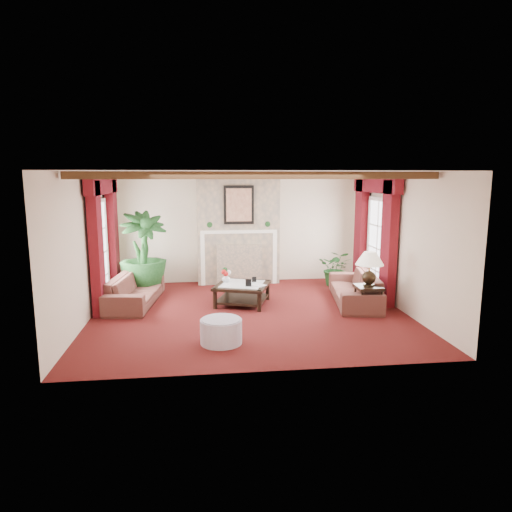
{
  "coord_description": "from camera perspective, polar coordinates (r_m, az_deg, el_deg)",
  "views": [
    {
      "loc": [
        -0.91,
        -8.54,
        2.63
      ],
      "look_at": [
        0.18,
        0.4,
        1.05
      ],
      "focal_mm": 32.0,
      "sensor_mm": 36.0,
      "label": 1
    }
  ],
  "objects": [
    {
      "name": "french_door_left",
      "position": [
        9.78,
        -19.22,
        6.5
      ],
      "size": [
        0.1,
        1.1,
        2.16
      ],
      "primitive_type": null,
      "color": "white",
      "rests_on": "ground"
    },
    {
      "name": "ottoman",
      "position": [
        7.36,
        -4.37,
        -9.38
      ],
      "size": [
        0.67,
        0.67,
        0.39
      ],
      "primitive_type": "cylinder",
      "color": "#AEA8BF",
      "rests_on": "ground"
    },
    {
      "name": "sofa_right",
      "position": [
        9.78,
        12.25,
        -3.34
      ],
      "size": [
        2.33,
        1.31,
        0.83
      ],
      "primitive_type": "imported",
      "rotation": [
        0.0,
        0.0,
        -1.74
      ],
      "color": "#3E111D",
      "rests_on": "ground"
    },
    {
      "name": "side_table",
      "position": [
        9.06,
        13.82,
        -5.35
      ],
      "size": [
        0.6,
        0.6,
        0.56
      ],
      "primitive_type": null,
      "rotation": [
        0.0,
        0.0,
        0.32
      ],
      "color": "black",
      "rests_on": "ground"
    },
    {
      "name": "ceiling_beams",
      "position": [
        8.59,
        -0.87,
        10.04
      ],
      "size": [
        6.0,
        3.0,
        0.12
      ],
      "primitive_type": null,
      "color": "#3C2313",
      "rests_on": "ceiling"
    },
    {
      "name": "floor",
      "position": [
        8.98,
        -0.83,
        -7.04
      ],
      "size": [
        6.0,
        6.0,
        0.0
      ],
      "primitive_type": "plane",
      "color": "#3F0B0C",
      "rests_on": "ground"
    },
    {
      "name": "curtains_right",
      "position": [
        10.26,
        14.82,
        9.21
      ],
      "size": [
        0.2,
        2.4,
        2.55
      ],
      "primitive_type": null,
      "color": "#460913",
      "rests_on": "ground"
    },
    {
      "name": "coffee_table",
      "position": [
        9.5,
        -1.73,
        -4.78
      ],
      "size": [
        1.32,
        1.32,
        0.42
      ],
      "primitive_type": null,
      "rotation": [
        0.0,
        0.0,
        -0.33
      ],
      "color": "black",
      "rests_on": "ground"
    },
    {
      "name": "photo_frame_b",
      "position": [
        9.57,
        -0.24,
        -2.97
      ],
      "size": [
        0.09,
        0.04,
        0.12
      ],
      "primitive_type": null,
      "rotation": [
        0.0,
        0.0,
        0.19
      ],
      "color": "black",
      "rests_on": "coffee_table"
    },
    {
      "name": "photo_frame_a",
      "position": [
        9.19,
        -0.95,
        -3.39
      ],
      "size": [
        0.12,
        0.05,
        0.16
      ],
      "primitive_type": null,
      "rotation": [
        0.0,
        0.0,
        -0.26
      ],
      "color": "black",
      "rests_on": "coffee_table"
    },
    {
      "name": "small_plant",
      "position": [
        11.2,
        9.94,
        -1.98
      ],
      "size": [
        1.46,
        1.48,
        0.68
      ],
      "primitive_type": "imported",
      "rotation": [
        0.0,
        0.0,
        -0.45
      ],
      "color": "black",
      "rests_on": "ground"
    },
    {
      "name": "right_wall",
      "position": [
        9.48,
        17.5,
        1.75
      ],
      "size": [
        0.02,
        5.5,
        2.7
      ],
      "primitive_type": "cube",
      "color": "beige",
      "rests_on": "ground"
    },
    {
      "name": "back_wall",
      "position": [
        11.4,
        -2.32,
        3.52
      ],
      "size": [
        6.0,
        0.02,
        2.7
      ],
      "primitive_type": "cube",
      "color": "beige",
      "rests_on": "ground"
    },
    {
      "name": "book",
      "position": [
        9.18,
        -0.23,
        -2.94
      ],
      "size": [
        0.25,
        0.24,
        0.31
      ],
      "primitive_type": "imported",
      "rotation": [
        0.0,
        0.0,
        0.69
      ],
      "color": "black",
      "rests_on": "coffee_table"
    },
    {
      "name": "table_lamp",
      "position": [
        8.92,
        13.98,
        -1.52
      ],
      "size": [
        0.53,
        0.53,
        0.68
      ],
      "primitive_type": null,
      "color": "black",
      "rests_on": "side_table"
    },
    {
      "name": "fireplace",
      "position": [
        11.13,
        -2.28,
        10.33
      ],
      "size": [
        2.0,
        0.52,
        2.7
      ],
      "primitive_type": null,
      "color": "tan",
      "rests_on": "ground"
    },
    {
      "name": "curtains_left",
      "position": [
        9.74,
        -18.72,
        8.99
      ],
      "size": [
        0.2,
        2.4,
        2.55
      ],
      "primitive_type": null,
      "color": "#460913",
      "rests_on": "ground"
    },
    {
      "name": "french_door_right",
      "position": [
        10.31,
        15.29,
        6.85
      ],
      "size": [
        0.1,
        1.1,
        2.16
      ],
      "primitive_type": null,
      "color": "white",
      "rests_on": "ground"
    },
    {
      "name": "sofa_left",
      "position": [
        9.78,
        -14.89,
        -3.52
      ],
      "size": [
        2.21,
        1.09,
        0.81
      ],
      "primitive_type": "imported",
      "rotation": [
        0.0,
        0.0,
        1.45
      ],
      "color": "#3E111D",
      "rests_on": "ground"
    },
    {
      "name": "left_wall",
      "position": [
        8.89,
        -20.47,
        1.06
      ],
      "size": [
        0.02,
        5.5,
        2.7
      ],
      "primitive_type": "cube",
      "color": "beige",
      "rests_on": "ground"
    },
    {
      "name": "flower_vase",
      "position": [
        9.61,
        -3.77,
        -2.77
      ],
      "size": [
        0.18,
        0.19,
        0.18
      ],
      "primitive_type": "imported",
      "rotation": [
        0.0,
        0.0,
        0.03
      ],
      "color": "silver",
      "rests_on": "coffee_table"
    },
    {
      "name": "ceiling",
      "position": [
        8.59,
        -0.87,
        10.44
      ],
      "size": [
        6.0,
        6.0,
        0.0
      ],
      "primitive_type": "plane",
      "rotation": [
        3.14,
        0.0,
        0.0
      ],
      "color": "white",
      "rests_on": "floor"
    },
    {
      "name": "potted_palm",
      "position": [
        10.59,
        -13.82,
        -1.81
      ],
      "size": [
        2.4,
        2.61,
        1.04
      ],
      "primitive_type": "imported",
      "rotation": [
        0.0,
        0.0,
        0.41
      ],
      "color": "black",
      "rests_on": "ground"
    }
  ]
}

